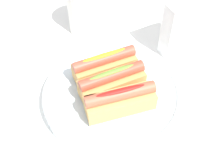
{
  "coord_description": "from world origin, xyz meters",
  "views": [
    {
      "loc": [
        -0.09,
        -0.39,
        0.54
      ],
      "look_at": [
        0.01,
        0.01,
        0.06
      ],
      "focal_mm": 45.35,
      "sensor_mm": 36.0,
      "label": 1
    }
  ],
  "objects_px": {
    "serving_bowl": "(112,94)",
    "hotdog_side": "(105,65)",
    "hotdog_back": "(112,82)",
    "paper_towel_roll": "(87,10)",
    "napkin_box": "(183,27)",
    "hotdog_front": "(120,100)"
  },
  "relations": [
    {
      "from": "hotdog_side",
      "to": "paper_towel_roll",
      "type": "height_order",
      "value": "paper_towel_roll"
    },
    {
      "from": "serving_bowl",
      "to": "hotdog_front",
      "type": "bearing_deg",
      "value": -86.79
    },
    {
      "from": "paper_towel_roll",
      "to": "serving_bowl",
      "type": "bearing_deg",
      "value": -90.55
    },
    {
      "from": "hotdog_side",
      "to": "paper_towel_roll",
      "type": "relative_size",
      "value": 1.16
    },
    {
      "from": "hotdog_front",
      "to": "hotdog_side",
      "type": "height_order",
      "value": "same"
    },
    {
      "from": "serving_bowl",
      "to": "hotdog_back",
      "type": "relative_size",
      "value": 2.06
    },
    {
      "from": "paper_towel_roll",
      "to": "napkin_box",
      "type": "bearing_deg",
      "value": -34.92
    },
    {
      "from": "hotdog_front",
      "to": "napkin_box",
      "type": "relative_size",
      "value": 1.01
    },
    {
      "from": "hotdog_back",
      "to": "napkin_box",
      "type": "xyz_separation_m",
      "value": [
        0.23,
        0.13,
        0.01
      ]
    },
    {
      "from": "hotdog_back",
      "to": "napkin_box",
      "type": "height_order",
      "value": "napkin_box"
    },
    {
      "from": "hotdog_front",
      "to": "hotdog_back",
      "type": "relative_size",
      "value": 0.97
    },
    {
      "from": "serving_bowl",
      "to": "hotdog_back",
      "type": "xyz_separation_m",
      "value": [
        0.0,
        -0.0,
        0.05
      ]
    },
    {
      "from": "hotdog_back",
      "to": "paper_towel_roll",
      "type": "bearing_deg",
      "value": 89.45
    },
    {
      "from": "hotdog_back",
      "to": "hotdog_front",
      "type": "bearing_deg",
      "value": -86.79
    },
    {
      "from": "hotdog_side",
      "to": "hotdog_back",
      "type": "bearing_deg",
      "value": -86.79
    },
    {
      "from": "paper_towel_roll",
      "to": "napkin_box",
      "type": "height_order",
      "value": "napkin_box"
    },
    {
      "from": "serving_bowl",
      "to": "napkin_box",
      "type": "xyz_separation_m",
      "value": [
        0.23,
        0.13,
        0.05
      ]
    },
    {
      "from": "serving_bowl",
      "to": "paper_towel_roll",
      "type": "distance_m",
      "value": 0.29
    },
    {
      "from": "hotdog_side",
      "to": "napkin_box",
      "type": "bearing_deg",
      "value": 17.23
    },
    {
      "from": "serving_bowl",
      "to": "paper_towel_roll",
      "type": "height_order",
      "value": "paper_towel_roll"
    },
    {
      "from": "hotdog_back",
      "to": "paper_towel_roll",
      "type": "distance_m",
      "value": 0.28
    },
    {
      "from": "serving_bowl",
      "to": "hotdog_side",
      "type": "bearing_deg",
      "value": 93.21
    }
  ]
}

